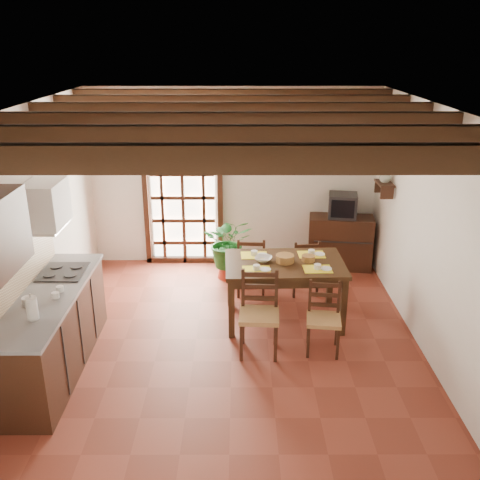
{
  "coord_description": "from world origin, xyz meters",
  "views": [
    {
      "loc": [
        0.09,
        -5.71,
        3.46
      ],
      "look_at": [
        0.1,
        0.4,
        1.15
      ],
      "focal_mm": 40.0,
      "sensor_mm": 36.0,
      "label": 1
    }
  ],
  "objects_px": {
    "chair_near_left": "(259,329)",
    "crt_tv": "(343,205)",
    "sideboard": "(340,242)",
    "kitchen_counter": "(52,330)",
    "dining_table": "(285,270)",
    "potted_plant": "(229,243)",
    "chair_far_left": "(251,276)",
    "chair_far_right": "(304,276)",
    "pendant_lamp": "(287,162)",
    "chair_near_right": "(323,331)"
  },
  "relations": [
    {
      "from": "chair_near_left",
      "to": "crt_tv",
      "type": "distance_m",
      "value": 2.95
    },
    {
      "from": "chair_near_left",
      "to": "crt_tv",
      "type": "bearing_deg",
      "value": 64.41
    },
    {
      "from": "sideboard",
      "to": "crt_tv",
      "type": "height_order",
      "value": "crt_tv"
    },
    {
      "from": "kitchen_counter",
      "to": "dining_table",
      "type": "height_order",
      "value": "kitchen_counter"
    },
    {
      "from": "kitchen_counter",
      "to": "crt_tv",
      "type": "xyz_separation_m",
      "value": [
        3.65,
        2.82,
        0.56
      ]
    },
    {
      "from": "kitchen_counter",
      "to": "potted_plant",
      "type": "bearing_deg",
      "value": 52.11
    },
    {
      "from": "sideboard",
      "to": "chair_far_left",
      "type": "bearing_deg",
      "value": -138.79
    },
    {
      "from": "kitchen_counter",
      "to": "chair_far_left",
      "type": "height_order",
      "value": "kitchen_counter"
    },
    {
      "from": "chair_far_right",
      "to": "sideboard",
      "type": "xyz_separation_m",
      "value": [
        0.68,
        0.95,
        0.16
      ]
    },
    {
      "from": "sideboard",
      "to": "pendant_lamp",
      "type": "xyz_separation_m",
      "value": [
        -1.03,
        -1.63,
        1.66
      ]
    },
    {
      "from": "chair_far_right",
      "to": "pendant_lamp",
      "type": "distance_m",
      "value": 1.97
    },
    {
      "from": "chair_far_left",
      "to": "chair_near_right",
      "type": "bearing_deg",
      "value": 122.08
    },
    {
      "from": "chair_near_right",
      "to": "chair_far_right",
      "type": "distance_m",
      "value": 1.54
    },
    {
      "from": "crt_tv",
      "to": "chair_near_left",
      "type": "bearing_deg",
      "value": -109.12
    },
    {
      "from": "crt_tv",
      "to": "kitchen_counter",
      "type": "bearing_deg",
      "value": -132.57
    },
    {
      "from": "dining_table",
      "to": "pendant_lamp",
      "type": "relative_size",
      "value": 1.81
    },
    {
      "from": "chair_near_left",
      "to": "crt_tv",
      "type": "xyz_separation_m",
      "value": [
        1.38,
        2.5,
        0.73
      ]
    },
    {
      "from": "dining_table",
      "to": "crt_tv",
      "type": "height_order",
      "value": "crt_tv"
    },
    {
      "from": "chair_near_left",
      "to": "chair_far_right",
      "type": "xyz_separation_m",
      "value": [
        0.7,
        1.56,
        -0.04
      ]
    },
    {
      "from": "chair_far_left",
      "to": "crt_tv",
      "type": "bearing_deg",
      "value": -141.85
    },
    {
      "from": "chair_near_right",
      "to": "dining_table",
      "type": "bearing_deg",
      "value": 125.06
    },
    {
      "from": "crt_tv",
      "to": "potted_plant",
      "type": "relative_size",
      "value": 0.23
    },
    {
      "from": "crt_tv",
      "to": "potted_plant",
      "type": "bearing_deg",
      "value": -157.56
    },
    {
      "from": "chair_near_left",
      "to": "chair_far_right",
      "type": "height_order",
      "value": "chair_near_left"
    },
    {
      "from": "dining_table",
      "to": "chair_near_right",
      "type": "height_order",
      "value": "chair_near_right"
    },
    {
      "from": "chair_near_left",
      "to": "pendant_lamp",
      "type": "height_order",
      "value": "pendant_lamp"
    },
    {
      "from": "sideboard",
      "to": "potted_plant",
      "type": "distance_m",
      "value": 1.82
    },
    {
      "from": "dining_table",
      "to": "pendant_lamp",
      "type": "distance_m",
      "value": 1.37
    },
    {
      "from": "chair_far_left",
      "to": "chair_near_left",
      "type": "bearing_deg",
      "value": 96.07
    },
    {
      "from": "pendant_lamp",
      "to": "potted_plant",
      "type": "bearing_deg",
      "value": 121.06
    },
    {
      "from": "chair_far_right",
      "to": "crt_tv",
      "type": "distance_m",
      "value": 1.39
    },
    {
      "from": "chair_near_left",
      "to": "chair_near_right",
      "type": "distance_m",
      "value": 0.75
    },
    {
      "from": "chair_far_left",
      "to": "pendant_lamp",
      "type": "height_order",
      "value": "pendant_lamp"
    },
    {
      "from": "chair_near_right",
      "to": "chair_far_right",
      "type": "height_order",
      "value": "chair_near_right"
    },
    {
      "from": "chair_far_left",
      "to": "chair_far_right",
      "type": "distance_m",
      "value": 0.75
    },
    {
      "from": "pendant_lamp",
      "to": "crt_tv",
      "type": "bearing_deg",
      "value": 57.56
    },
    {
      "from": "potted_plant",
      "to": "sideboard",
      "type": "bearing_deg",
      "value": 12.85
    },
    {
      "from": "chair_near_left",
      "to": "crt_tv",
      "type": "relative_size",
      "value": 2.0
    },
    {
      "from": "chair_far_right",
      "to": "sideboard",
      "type": "distance_m",
      "value": 1.18
    },
    {
      "from": "chair_near_left",
      "to": "chair_near_right",
      "type": "bearing_deg",
      "value": 4.99
    },
    {
      "from": "dining_table",
      "to": "chair_near_left",
      "type": "bearing_deg",
      "value": -115.97
    },
    {
      "from": "crt_tv",
      "to": "potted_plant",
      "type": "height_order",
      "value": "potted_plant"
    },
    {
      "from": "chair_near_left",
      "to": "chair_far_left",
      "type": "xyz_separation_m",
      "value": [
        -0.05,
        1.53,
        -0.03
      ]
    },
    {
      "from": "dining_table",
      "to": "pendant_lamp",
      "type": "xyz_separation_m",
      "value": [
        0.0,
        0.1,
        1.37
      ]
    },
    {
      "from": "sideboard",
      "to": "chair_near_right",
      "type": "bearing_deg",
      "value": -97.22
    },
    {
      "from": "dining_table",
      "to": "chair_far_right",
      "type": "xyz_separation_m",
      "value": [
        0.35,
        0.78,
        -0.45
      ]
    },
    {
      "from": "chair_near_right",
      "to": "chair_far_left",
      "type": "height_order",
      "value": "chair_far_left"
    },
    {
      "from": "kitchen_counter",
      "to": "chair_far_right",
      "type": "distance_m",
      "value": 3.52
    },
    {
      "from": "chair_near_left",
      "to": "chair_far_right",
      "type": "bearing_deg",
      "value": 69.14
    },
    {
      "from": "chair_near_left",
      "to": "pendant_lamp",
      "type": "relative_size",
      "value": 1.16
    }
  ]
}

